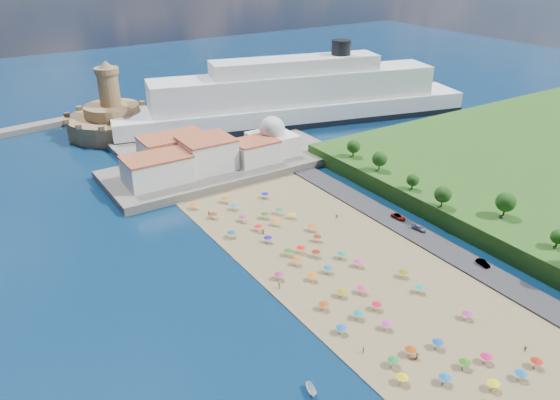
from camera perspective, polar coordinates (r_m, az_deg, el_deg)
ground at (r=148.94m, az=3.95°, el=-6.66°), size 700.00×700.00×0.00m
terrace at (r=208.56m, az=-5.78°, el=3.59°), size 90.00×36.00×3.00m
jetty at (r=231.41m, az=-14.68°, el=5.06°), size 18.00×70.00×2.40m
waterfront_buildings at (r=201.68m, az=-9.24°, el=4.54°), size 57.00×29.00×11.00m
domed_building at (r=213.44m, az=-0.83°, el=6.40°), size 16.00×16.00×15.00m
fortress at (r=257.09m, az=-17.06°, el=8.11°), size 40.00×40.00×32.40m
cruise_ship at (r=260.97m, az=1.63°, el=10.47°), size 170.49×65.79×37.07m
beach_parasols at (r=140.18m, az=6.27°, el=-8.00°), size 31.43×114.08×2.20m
beachgoers at (r=145.91m, az=3.43°, el=-6.87°), size 36.93×96.47×1.86m
parked_cars at (r=167.21m, az=14.82°, el=-3.11°), size 2.60×36.54×1.36m
hillside_trees at (r=169.73m, az=19.44°, el=-0.03°), size 15.97×109.22×7.48m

